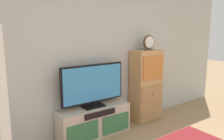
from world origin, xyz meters
TOP-DOWN VIEW (x-y plane):
  - back_wall at (0.00, 2.46)m, footprint 6.40×0.12m
  - media_console at (-0.30, 2.19)m, footprint 1.23×0.38m
  - television at (-0.30, 2.22)m, footprint 1.11×0.22m
  - side_cabinet at (0.86, 2.20)m, footprint 0.58×0.38m
  - desk_clock at (0.89, 2.19)m, footprint 0.25×0.08m

SIDE VIEW (x-z plane):
  - media_console at x=-0.30m, z-range 0.00..0.50m
  - side_cabinet at x=0.86m, z-range 0.00..1.37m
  - television at x=-0.30m, z-range 0.52..1.23m
  - back_wall at x=0.00m, z-range 0.00..2.70m
  - desk_clock at x=0.89m, z-range 1.37..1.65m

